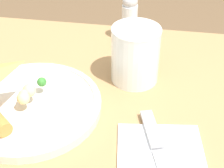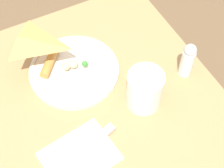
% 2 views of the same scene
% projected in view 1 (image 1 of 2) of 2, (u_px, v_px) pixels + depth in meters
% --- Properties ---
extents(plate_pizza, '(0.24, 0.24, 0.05)m').
position_uv_depth(plate_pizza, '(29.00, 103.00, 0.58)').
color(plate_pizza, silver).
rests_on(plate_pizza, dining_table).
extents(milk_glass, '(0.09, 0.09, 0.11)m').
position_uv_depth(milk_glass, '(135.00, 56.00, 0.63)').
color(milk_glass, white).
rests_on(milk_glass, dining_table).
extents(napkin_folded, '(0.18, 0.15, 0.00)m').
position_uv_depth(napkin_folded, '(162.00, 165.00, 0.49)').
color(napkin_folded, silver).
rests_on(napkin_folded, dining_table).
extents(butter_knife, '(0.22, 0.08, 0.01)m').
position_uv_depth(butter_knife, '(160.00, 156.00, 0.49)').
color(butter_knife, '#B2B2B7').
rests_on(butter_knife, napkin_folded).
extents(salt_shaker, '(0.03, 0.03, 0.11)m').
position_uv_depth(salt_shaker, '(130.00, 18.00, 0.74)').
color(salt_shaker, white).
rests_on(salt_shaker, dining_table).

